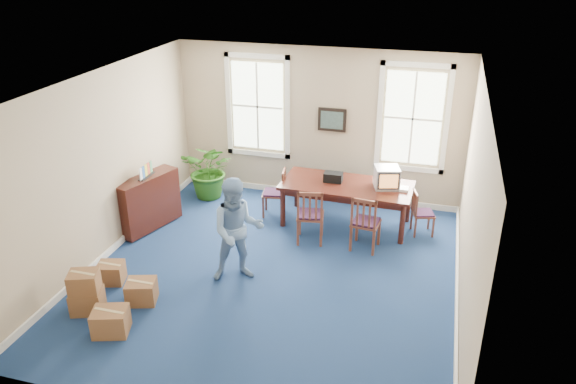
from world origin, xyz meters
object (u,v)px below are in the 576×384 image
(conference_table, at_px, (346,204))
(cardboard_boxes, at_px, (99,290))
(man, at_px, (237,230))
(potted_plant, at_px, (210,170))
(crt_tv, at_px, (387,177))
(chair_near_left, at_px, (310,214))
(credenza, at_px, (149,203))

(conference_table, relative_size, cardboard_boxes, 2.01)
(man, height_order, potted_plant, man)
(crt_tv, relative_size, cardboard_boxes, 0.39)
(chair_near_left, bearing_deg, potted_plant, -37.43)
(conference_table, bearing_deg, crt_tv, 6.41)
(conference_table, relative_size, credenza, 1.87)
(potted_plant, height_order, cardboard_boxes, potted_plant)
(man, bearing_deg, chair_near_left, 36.80)
(chair_near_left, bearing_deg, crt_tv, -154.03)
(credenza, relative_size, cardboard_boxes, 1.08)
(chair_near_left, distance_m, potted_plant, 2.83)
(cardboard_boxes, bearing_deg, conference_table, 51.11)
(chair_near_left, xyz_separation_m, man, (-0.83, -1.53, 0.34))
(man, xyz_separation_m, credenza, (-2.25, 1.19, -0.36))
(crt_tv, distance_m, cardboard_boxes, 5.41)
(conference_table, height_order, cardboard_boxes, conference_table)
(crt_tv, xyz_separation_m, credenza, (-4.33, -1.25, -0.52))
(credenza, distance_m, cardboard_boxes, 2.64)
(man, height_order, credenza, man)
(credenza, height_order, cardboard_boxes, credenza)
(crt_tv, height_order, cardboard_boxes, crt_tv)
(cardboard_boxes, bearing_deg, chair_near_left, 49.09)
(man, bearing_deg, crt_tv, 24.91)
(crt_tv, distance_m, potted_plant, 3.80)
(crt_tv, xyz_separation_m, cardboard_boxes, (-3.77, -3.82, -0.69))
(chair_near_left, bearing_deg, credenza, -3.70)
(crt_tv, relative_size, chair_near_left, 0.45)
(chair_near_left, bearing_deg, cardboard_boxes, 39.03)
(conference_table, xyz_separation_m, credenza, (-3.59, -1.19, 0.10))
(conference_table, bearing_deg, man, -117.42)
(conference_table, xyz_separation_m, chair_near_left, (-0.51, -0.85, 0.12))
(man, bearing_deg, potted_plant, 96.05)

